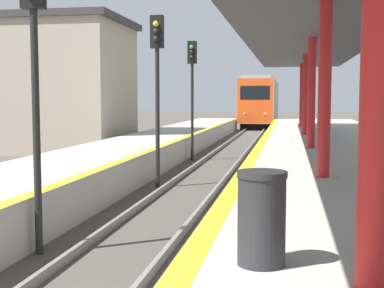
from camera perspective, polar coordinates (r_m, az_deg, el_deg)
train at (r=50.39m, az=7.34°, el=4.50°), size 2.87×17.44×4.36m
signal_near at (r=8.89m, az=-16.51°, el=10.03°), size 0.36×0.31×4.82m
signal_mid at (r=15.10m, az=-3.74°, el=8.02°), size 0.36×0.31×4.82m
signal_far at (r=21.70m, az=0.01°, el=7.07°), size 0.36×0.31×4.82m
station_canopy at (r=17.86m, az=12.73°, el=11.12°), size 4.55×32.81×3.76m
trash_bin at (r=5.25m, az=7.42°, el=-7.82°), size 0.49×0.49×0.92m
station_building at (r=27.26m, az=-17.29°, el=5.99°), size 10.08×5.84×6.28m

